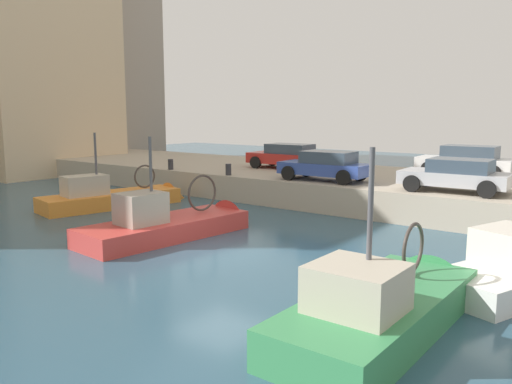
# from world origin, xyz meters

# --- Properties ---
(water_surface) EXTENTS (80.00, 80.00, 0.00)m
(water_surface) POSITION_xyz_m (0.00, 0.00, 0.00)
(water_surface) COLOR #2D5166
(water_surface) RESTS_ON ground
(quay_wall) EXTENTS (9.00, 56.00, 1.20)m
(quay_wall) POSITION_xyz_m (11.50, 0.00, 0.60)
(quay_wall) COLOR #ADA08C
(quay_wall) RESTS_ON ground
(fishing_boat_red) EXTENTS (6.93, 2.75, 4.36)m
(fishing_boat_red) POSITION_xyz_m (0.64, 2.68, 0.13)
(fishing_boat_red) COLOR #BC3833
(fishing_boat_red) RESTS_ON ground
(fishing_boat_orange) EXTENTS (7.14, 3.16, 4.17)m
(fishing_boat_orange) POSITION_xyz_m (3.02, 8.86, 0.12)
(fishing_boat_orange) COLOR orange
(fishing_boat_orange) RESTS_ON ground
(fishing_boat_green) EXTENTS (6.48, 2.33, 4.55)m
(fishing_boat_green) POSITION_xyz_m (-2.13, -6.27, 0.13)
(fishing_boat_green) COLOR #388951
(fishing_boat_green) RESTS_ON ground
(parked_car_white) EXTENTS (2.15, 4.39, 1.43)m
(parked_car_white) POSITION_xyz_m (14.28, -3.03, 1.93)
(parked_car_white) COLOR silver
(parked_car_white) RESTS_ON quay_wall
(parked_car_blue) EXTENTS (1.95, 4.02, 1.31)m
(parked_car_blue) POSITION_xyz_m (8.44, 1.31, 1.87)
(parked_car_blue) COLOR #334C9E
(parked_car_blue) RESTS_ON quay_wall
(parked_car_red) EXTENTS (2.04, 4.26, 1.32)m
(parked_car_red) POSITION_xyz_m (11.49, 5.41, 1.89)
(parked_car_red) COLOR red
(parked_car_red) RESTS_ON quay_wall
(parked_car_silver) EXTENTS (2.20, 4.01, 1.27)m
(parked_car_silver) POSITION_xyz_m (8.63, -4.28, 1.86)
(parked_car_silver) COLOR #B7B7BC
(parked_car_silver) RESTS_ON quay_wall
(mooring_bollard_south) EXTENTS (0.28, 0.28, 0.55)m
(mooring_bollard_south) POSITION_xyz_m (7.35, 6.00, 1.48)
(mooring_bollard_south) COLOR #2D2D33
(mooring_bollard_south) RESTS_ON quay_wall
(mooring_bollard_mid) EXTENTS (0.28, 0.28, 0.55)m
(mooring_bollard_mid) POSITION_xyz_m (7.35, 10.00, 1.48)
(mooring_bollard_mid) COLOR #2D2D33
(mooring_bollard_mid) RESTS_ON quay_wall
(waterfront_building_west) EXTENTS (7.93, 8.22, 17.09)m
(waterfront_building_west) POSITION_xyz_m (16.09, 27.91, 8.56)
(waterfront_building_west) COLOR #A39384
(waterfront_building_west) RESTS_ON ground
(waterfront_building_central) EXTENTS (9.40, 9.19, 22.54)m
(waterfront_building_central) POSITION_xyz_m (8.20, 24.63, 11.29)
(waterfront_building_central) COLOR beige
(waterfront_building_central) RESTS_ON ground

